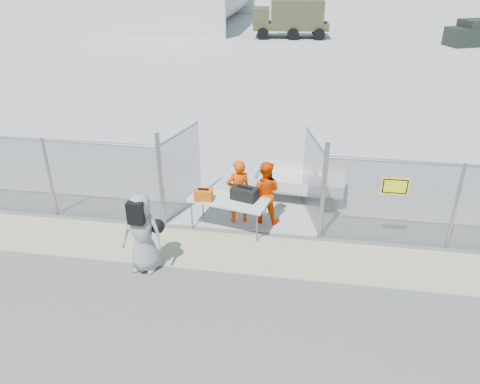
% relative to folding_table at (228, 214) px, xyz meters
% --- Properties ---
extents(ground, '(160.00, 160.00, 0.00)m').
position_rel_folding_table_xyz_m(ground, '(0.31, -2.07, -0.42)').
color(ground, '#4A4A4A').
extents(tarmac_inside, '(160.00, 80.00, 0.01)m').
position_rel_folding_table_xyz_m(tarmac_inside, '(0.31, 39.93, -0.41)').
color(tarmac_inside, '#A8A8A8').
rests_on(tarmac_inside, ground).
extents(dirt_strip, '(44.00, 1.60, 0.01)m').
position_rel_folding_table_xyz_m(dirt_strip, '(0.31, -1.07, -0.41)').
color(dirt_strip, tan).
rests_on(dirt_strip, ground).
extents(chain_link_fence, '(40.00, 0.20, 2.20)m').
position_rel_folding_table_xyz_m(chain_link_fence, '(0.31, -0.07, 0.68)').
color(chain_link_fence, gray).
rests_on(chain_link_fence, ground).
extents(folding_table, '(2.09, 1.21, 0.83)m').
position_rel_folding_table_xyz_m(folding_table, '(0.00, 0.00, 0.00)').
color(folding_table, silver).
rests_on(folding_table, ground).
extents(orange_bag, '(0.44, 0.30, 0.27)m').
position_rel_folding_table_xyz_m(orange_bag, '(-0.60, -0.11, 0.55)').
color(orange_bag, '#E65C0E').
rests_on(orange_bag, folding_table).
extents(black_duffel, '(0.72, 0.54, 0.31)m').
position_rel_folding_table_xyz_m(black_duffel, '(0.40, 0.09, 0.57)').
color(black_duffel, black).
rests_on(black_duffel, folding_table).
extents(security_worker_left, '(0.75, 0.63, 1.74)m').
position_rel_folding_table_xyz_m(security_worker_left, '(0.19, 0.38, 0.45)').
color(security_worker_left, '#F34100').
rests_on(security_worker_left, ground).
extents(security_worker_right, '(0.87, 0.70, 1.68)m').
position_rel_folding_table_xyz_m(security_worker_right, '(0.86, 0.53, 0.42)').
color(security_worker_right, '#F34100').
rests_on(security_worker_right, ground).
extents(visitor, '(0.93, 0.63, 1.84)m').
position_rel_folding_table_xyz_m(visitor, '(-1.52, -1.98, 0.51)').
color(visitor, gray).
rests_on(visitor, ground).
extents(utility_trailer, '(3.43, 1.95, 0.80)m').
position_rel_folding_table_xyz_m(utility_trailer, '(1.69, 2.04, -0.02)').
color(utility_trailer, silver).
rests_on(utility_trailer, ground).
extents(military_truck, '(6.28, 2.80, 2.91)m').
position_rel_folding_table_xyz_m(military_truck, '(-0.34, 30.47, 1.04)').
color(military_truck, '#3B4025').
rests_on(military_truck, ground).
extents(parked_vehicle_near, '(4.49, 3.35, 1.85)m').
position_rel_folding_table_xyz_m(parked_vehicle_near, '(13.55, 28.95, 0.51)').
color(parked_vehicle_near, black).
rests_on(parked_vehicle_near, ground).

